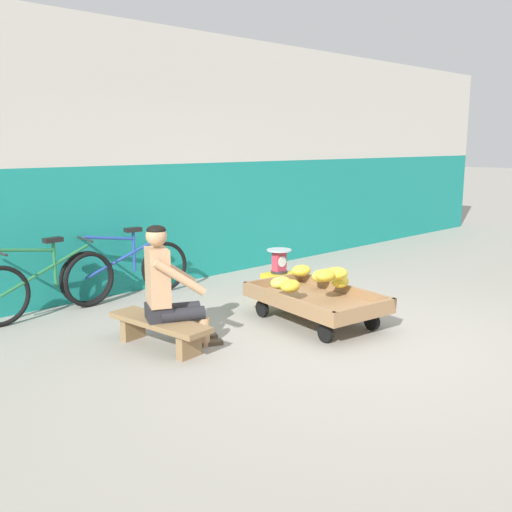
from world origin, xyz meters
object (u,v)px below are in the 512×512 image
weighing_scale (279,261)px  bicycle_far_left (127,270)px  plastic_crate (279,285)px  bicycle_near_left (47,285)px  low_bench (159,327)px  vendor_seated (168,287)px  banana_cart (315,301)px

weighing_scale → bicycle_far_left: bearing=138.2°
plastic_crate → bicycle_far_left: bicycle_far_left is taller
plastic_crate → bicycle_near_left: bearing=154.2°
bicycle_near_left → weighing_scale: bearing=-25.8°
low_bench → bicycle_far_left: (0.69, 1.73, 0.15)m
vendor_seated → weighing_scale: bearing=15.0°
banana_cart → bicycle_far_left: size_ratio=0.93×
vendor_seated → bicycle_far_left: bearing=70.8°
low_bench → vendor_seated: vendor_seated is taller
banana_cart → vendor_seated: vendor_seated is taller
plastic_crate → bicycle_near_left: bicycle_near_left is taller
banana_cart → low_bench: 1.68m
weighing_scale → bicycle_near_left: bearing=154.2°
vendor_seated → bicycle_near_left: size_ratio=0.69×
weighing_scale → bicycle_far_left: 1.85m
bicycle_near_left → plastic_crate: bearing=-25.8°
low_bench → vendor_seated: bearing=-23.5°
vendor_seated → plastic_crate: 2.10m
banana_cart → plastic_crate: size_ratio=4.27×
weighing_scale → plastic_crate: bearing=90.0°
plastic_crate → weighing_scale: bearing=-90.0°
vendor_seated → weighing_scale: (1.99, 0.53, -0.11)m
low_bench → bicycle_near_left: 1.70m
vendor_seated → weighing_scale: 2.06m
bicycle_near_left → bicycle_far_left: same height
plastic_crate → bicycle_near_left: size_ratio=0.22×
banana_cart → weighing_scale: weighing_scale is taller
low_bench → weighing_scale: bearing=13.5°
weighing_scale → bicycle_far_left: size_ratio=0.18×
low_bench → vendor_seated: 0.38m
plastic_crate → bicycle_near_left: 2.67m
low_bench → vendor_seated: (0.08, -0.04, 0.37)m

